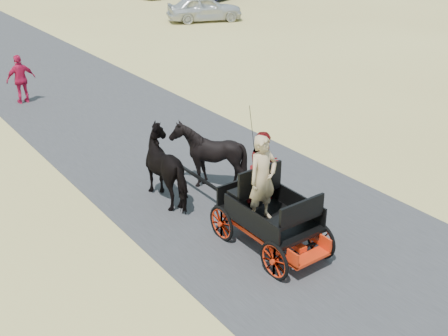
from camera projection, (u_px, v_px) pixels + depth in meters
ground at (361, 274)px, 10.86m from camera, size 140.00×140.00×0.00m
road at (361, 274)px, 10.86m from camera, size 6.00×140.00×0.01m
carriage at (270, 232)px, 11.58m from camera, size 1.30×2.40×0.72m
horse_left at (170, 167)px, 13.26m from camera, size 0.91×2.01×1.70m
horse_right at (208, 155)px, 13.84m from camera, size 1.37×1.54×1.70m
driver_man at (263, 179)px, 10.97m from camera, size 0.66×0.43×1.80m
passenger_woman at (264, 168)px, 11.68m from camera, size 0.77×0.60×1.58m
pedestrian at (21, 79)px, 19.68m from camera, size 1.01×0.42×1.73m
car_a at (204, 8)px, 33.23m from camera, size 4.75×3.24×1.50m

